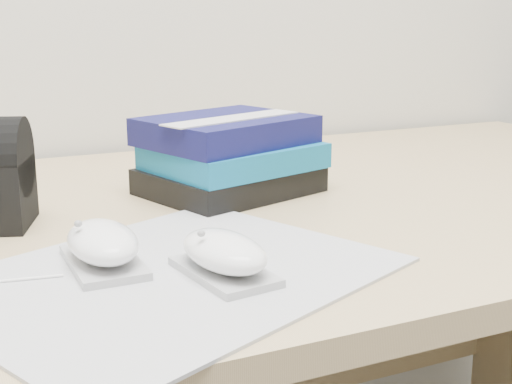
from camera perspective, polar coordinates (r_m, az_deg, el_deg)
name	(u,v)px	position (r m, az deg, el deg)	size (l,w,h in m)	color
desk	(235,343)	(1.08, -1.71, -12.00)	(1.60, 0.80, 0.73)	tan
mousepad	(169,275)	(0.68, -7.00, -6.62)	(0.39, 0.31, 0.00)	gray
mouse_rear	(103,245)	(0.70, -12.16, -4.18)	(0.06, 0.12, 0.05)	#A4A4A6
mouse_front	(224,255)	(0.66, -2.57, -5.04)	(0.08, 0.12, 0.05)	#A3A4A6
book_stack	(230,156)	(0.97, -2.12, 2.92)	(0.26, 0.23, 0.11)	black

